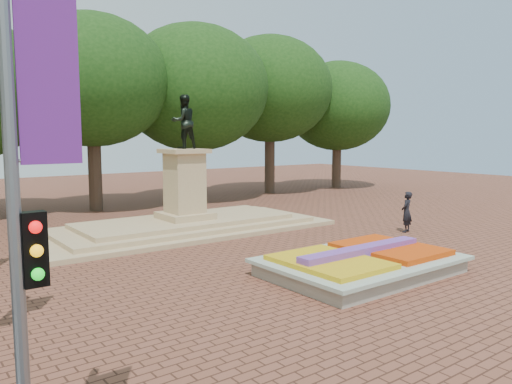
% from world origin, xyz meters
% --- Properties ---
extents(ground, '(90.00, 90.00, 0.00)m').
position_xyz_m(ground, '(0.00, 0.00, 0.00)').
color(ground, brown).
rests_on(ground, ground).
extents(flower_bed, '(6.30, 4.30, 0.91)m').
position_xyz_m(flower_bed, '(1.03, -2.00, 0.38)').
color(flower_bed, gray).
rests_on(flower_bed, ground).
extents(monument, '(14.00, 6.00, 6.40)m').
position_xyz_m(monument, '(0.00, 8.00, 0.88)').
color(monument, tan).
rests_on(monument, ground).
extents(tree_row_back, '(44.80, 8.80, 10.43)m').
position_xyz_m(tree_row_back, '(2.33, 18.00, 6.67)').
color(tree_row_back, '#392A1F').
rests_on(tree_row_back, ground).
extents(pedestrian, '(0.81, 0.67, 1.92)m').
position_xyz_m(pedestrian, '(8.17, 1.50, 0.96)').
color(pedestrian, black).
rests_on(pedestrian, ground).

